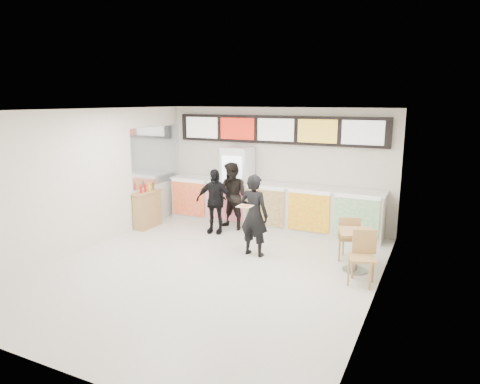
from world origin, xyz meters
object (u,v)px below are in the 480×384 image
Objects in this scene: service_counter at (270,206)px; customer_main at (254,215)px; customer_left at (232,196)px; condiment_ledge at (147,209)px; drinks_fridge at (237,186)px; cafe_table at (356,243)px; customer_mid at (214,201)px.

customer_main is at bearing -77.89° from service_counter.
customer_main is at bearing -36.95° from customer_left.
service_counter is at bearing 25.16° from condiment_ledge.
drinks_fridge reaches higher than cafe_table.
customer_mid is at bearing -29.26° from customer_main.
service_counter is 3.54× the size of customer_mid.
drinks_fridge reaches higher than condiment_ledge.
cafe_table is at bearing -38.00° from service_counter.
customer_main is 2.10m from cafe_table.
customer_mid is (-1.49, 1.01, -0.07)m from customer_main.
customer_left is at bearing 21.15° from condiment_ledge.
cafe_table is at bearing -26.35° from customer_mid.
drinks_fridge reaches higher than customer_left.
customer_main is 3.34m from condiment_ledge.
customer_left is (-0.80, -0.54, 0.27)m from service_counter.
customer_left is 1.53× the size of condiment_ledge.
customer_mid is 1.81m from condiment_ledge.
service_counter is 3.17m from cafe_table.
cafe_table is (3.57, -0.98, -0.24)m from customer_mid.
customer_left is (-1.22, 1.45, -0.01)m from customer_main.
customer_left is (0.14, -0.56, -0.16)m from drinks_fridge.
drinks_fridge is at bearing 129.57° from cafe_table.
cafe_table is 1.50× the size of condiment_ledge.
service_counter is at bearing -0.99° from drinks_fridge.
service_counter is at bearing 31.46° from customer_mid.
drinks_fridge is 1.03m from customer_mid.
customer_main is at bearing -11.54° from condiment_ledge.
condiment_ledge is at bearing -179.86° from customer_mid.
customer_left reaches higher than cafe_table.
condiment_ledge is (-5.32, 0.63, -0.08)m from cafe_table.
cafe_table is (2.07, 0.03, -0.31)m from customer_main.
customer_mid is 1.42× the size of condiment_ledge.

